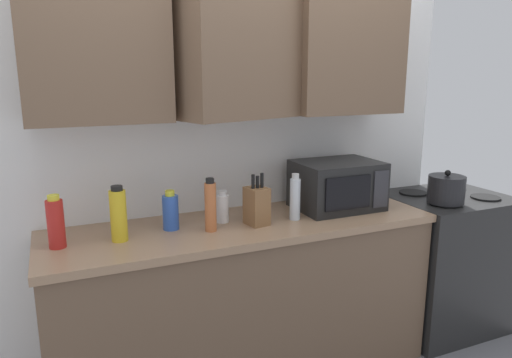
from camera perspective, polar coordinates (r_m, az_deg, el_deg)
wall_back_with_cabinets at (r=2.64m, az=-3.40°, el=10.21°), size 2.96×0.51×2.60m
counter_run at (r=2.72m, az=-1.36°, el=-14.29°), size 2.09×0.63×0.90m
stove_range at (r=3.45m, az=21.57°, el=-9.13°), size 0.76×0.64×0.91m
kettle at (r=3.08m, az=21.97°, el=-1.14°), size 0.22×0.22×0.20m
microwave at (r=2.81m, az=9.76°, el=-0.73°), size 0.48×0.37×0.28m
knife_block at (r=2.48m, az=0.09°, el=-3.20°), size 0.12×0.14×0.28m
bottle_clear_tall at (r=2.57m, az=4.73°, el=-2.31°), size 0.06×0.06×0.26m
bottle_blue_cleaner at (r=2.45m, az=-10.27°, el=-3.89°), size 0.08×0.08×0.20m
bottle_yellow_mustard at (r=2.33m, az=-16.26°, el=-4.15°), size 0.08×0.08×0.27m
bottle_spice_jar at (r=2.38m, az=-5.52°, el=-3.25°), size 0.06×0.06×0.27m
bottle_red_sauce at (r=2.34m, az=-23.01°, el=-4.89°), size 0.08×0.08×0.25m
bottle_white_jar at (r=2.53m, az=-4.06°, el=-3.42°), size 0.07×0.07×0.17m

